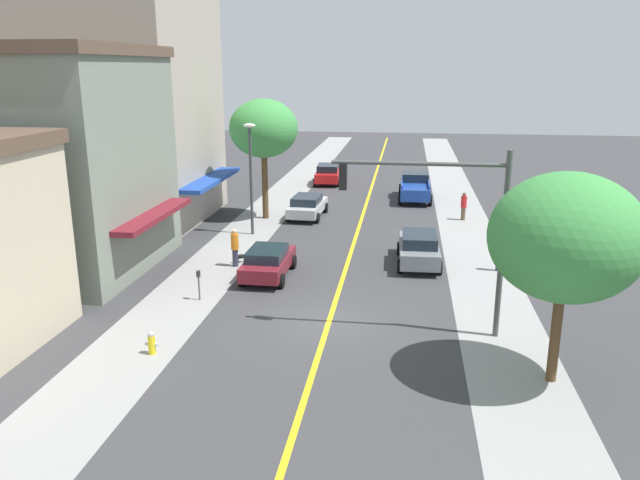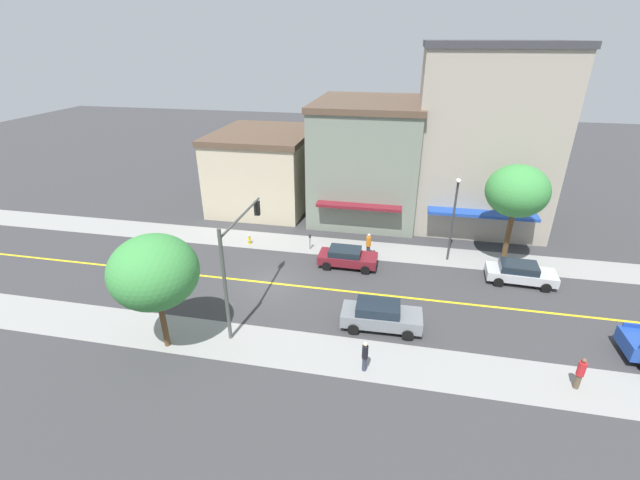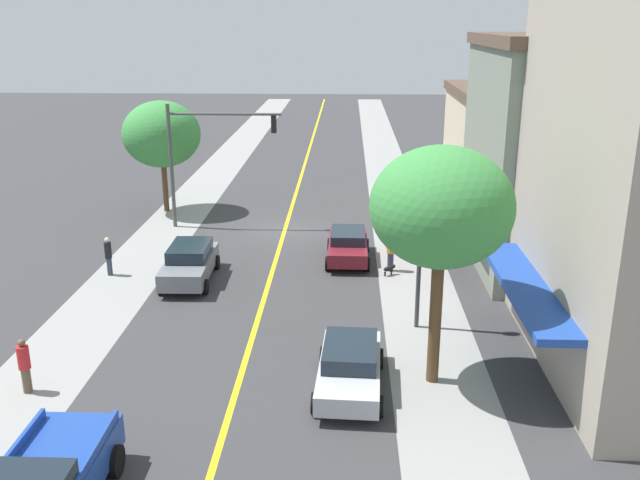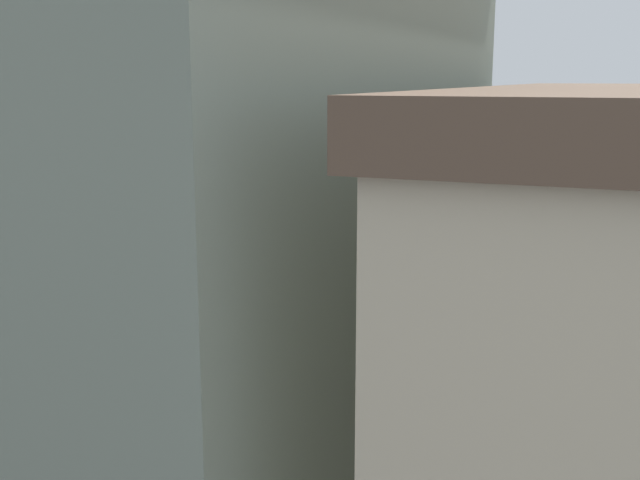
{
  "view_description": "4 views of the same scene",
  "coord_description": "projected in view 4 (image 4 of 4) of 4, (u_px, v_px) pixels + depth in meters",
  "views": [
    {
      "loc": [
        2.66,
        -21.4,
        9.25
      ],
      "look_at": [
        -0.9,
        4.05,
        2.05
      ],
      "focal_mm": 34.81,
      "sensor_mm": 36.0,
      "label": 1
    },
    {
      "loc": [
        23.78,
        8.28,
        15.1
      ],
      "look_at": [
        -2.5,
        2.97,
        2.35
      ],
      "focal_mm": 24.03,
      "sensor_mm": 36.0,
      "label": 2
    },
    {
      "loc": [
        -3.29,
        35.29,
        10.79
      ],
      "look_at": [
        -2.19,
        7.51,
        1.85
      ],
      "focal_mm": 38.7,
      "sensor_mm": 36.0,
      "label": 3
    },
    {
      "loc": [
        -24.54,
        -2.32,
        7.25
      ],
      "look_at": [
        -0.3,
        7.5,
        1.83
      ],
      "focal_mm": 44.15,
      "sensor_mm": 36.0,
      "label": 4
    }
  ],
  "objects": [
    {
      "name": "small_dog",
      "position": [
        281.0,
        327.0,
        22.27
      ],
      "size": [
        0.59,
        0.47,
        0.47
      ],
      "rotation": [
        0.0,
        0.0,
        3.73
      ],
      "color": "black",
      "rests_on": "ground"
    },
    {
      "name": "traffic_light_mast",
      "position": [
        578.0,
        159.0,
        27.35
      ],
      "size": [
        6.01,
        0.32,
        6.61
      ],
      "rotation": [
        0.0,
        0.0,
        3.14
      ],
      "color": "#474C47",
      "rests_on": "ground"
    },
    {
      "name": "grey_sedan_right_curb",
      "position": [
        352.0,
        247.0,
        30.35
      ],
      "size": [
        2.13,
        4.58,
        1.57
      ],
      "rotation": [
        0.0,
        0.0,
        1.6
      ],
      "color": "slate",
      "rests_on": "ground"
    },
    {
      "name": "road_centerline_stripe",
      "position": [
        545.0,
        314.0,
        24.6
      ],
      "size": [
        0.2,
        126.0,
        0.0
      ],
      "primitive_type": "cube",
      "color": "yellow",
      "rests_on": "ground"
    },
    {
      "name": "sidewalk_left",
      "position": [
        515.0,
        385.0,
        18.87
      ],
      "size": [
        3.16,
        126.0,
        0.01
      ],
      "primitive_type": "cube",
      "color": "gray",
      "rests_on": "ground"
    },
    {
      "name": "pedestrian_red_shirt",
      "position": [
        181.0,
        217.0,
        36.43
      ],
      "size": [
        0.36,
        0.36,
        1.75
      ],
      "rotation": [
        0.0,
        0.0,
        5.07
      ],
      "color": "brown",
      "rests_on": "ground"
    },
    {
      "name": "corner_shop_building",
      "position": [
        127.0,
        220.0,
        12.08
      ],
      "size": [
        12.1,
        9.37,
        10.2
      ],
      "rotation": [
        0.0,
        0.0,
        -1.57
      ],
      "color": "gray",
      "rests_on": "ground"
    },
    {
      "name": "pedestrian_black_shirt",
      "position": [
        393.0,
        229.0,
        33.49
      ],
      "size": [
        0.31,
        0.31,
        1.74
      ],
      "rotation": [
        0.0,
        0.0,
        4.41
      ],
      "color": "#33384C",
      "rests_on": "ground"
    },
    {
      "name": "sidewalk_right",
      "position": [
        564.0,
        269.0,
        30.32
      ],
      "size": [
        3.16,
        126.0,
        0.01
      ],
      "primitive_type": "cube",
      "color": "gray",
      "rests_on": "ground"
    },
    {
      "name": "pedestrian_orange_shirt",
      "position": [
        298.0,
        307.0,
        21.85
      ],
      "size": [
        0.37,
        0.37,
        1.85
      ],
      "rotation": [
        0.0,
        0.0,
        4.62
      ],
      "color": "#33384C",
      "rests_on": "ground"
    },
    {
      "name": "street_lamp",
      "position": [
        104.0,
        195.0,
        22.86
      ],
      "size": [
        0.7,
        0.36,
        6.27
      ],
      "color": "#38383D",
      "rests_on": "ground"
    },
    {
      "name": "maroon_sedan_left_curb",
      "position": [
        366.0,
        303.0,
        23.13
      ],
      "size": [
        2.03,
        4.19,
        1.4
      ],
      "rotation": [
        0.0,
        0.0,
        1.56
      ],
      "color": "maroon",
      "rests_on": "ground"
    },
    {
      "name": "parking_meter",
      "position": [
        460.0,
        335.0,
        19.96
      ],
      "size": [
        0.12,
        0.18,
        1.27
      ],
      "color": "#4C4C51",
      "rests_on": "ground"
    },
    {
      "name": "ground_plane",
      "position": [
        545.0,
        314.0,
        24.6
      ],
      "size": [
        140.0,
        140.0,
        0.0
      ],
      "primitive_type": "plane",
      "color": "#38383A"
    },
    {
      "name": "blue_pickup_truck",
      "position": [
        35.0,
        219.0,
        35.92
      ],
      "size": [
        2.32,
        5.46,
        1.81
      ],
      "rotation": [
        0.0,
        0.0,
        1.57
      ],
      "color": "#1E429E",
      "rests_on": "ground"
    },
    {
      "name": "silver_sedan_left_curb",
      "position": [
        46.0,
        268.0,
        27.38
      ],
      "size": [
        2.21,
        4.51,
        1.41
      ],
      "rotation": [
        0.0,
        0.0,
        1.52
      ],
      "color": "#B7BABF",
      "rests_on": "ground"
    }
  ]
}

